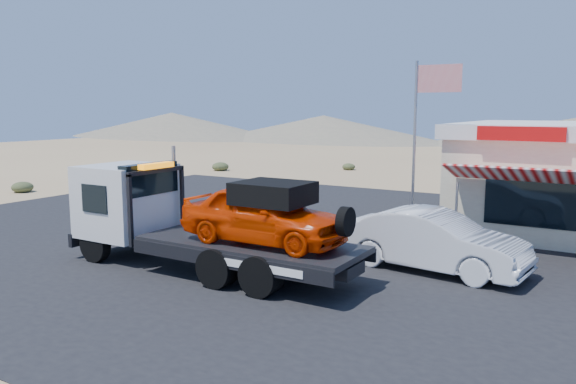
% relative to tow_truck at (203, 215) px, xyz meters
% --- Properties ---
extents(ground, '(120.00, 120.00, 0.00)m').
position_rel_tow_truck_xyz_m(ground, '(-1.04, 2.27, -1.56)').
color(ground, '#9F805A').
rests_on(ground, ground).
extents(asphalt_lot, '(32.00, 24.00, 0.02)m').
position_rel_tow_truck_xyz_m(asphalt_lot, '(0.96, 5.27, -1.55)').
color(asphalt_lot, black).
rests_on(asphalt_lot, ground).
extents(tow_truck, '(8.64, 2.56, 2.89)m').
position_rel_tow_truck_xyz_m(tow_truck, '(0.00, 0.00, 0.00)').
color(tow_truck, black).
rests_on(tow_truck, asphalt_lot).
extents(white_sedan, '(5.21, 2.34, 1.66)m').
position_rel_tow_truck_xyz_m(white_sedan, '(5.48, 3.23, -0.71)').
color(white_sedan, silver).
rests_on(white_sedan, asphalt_lot).
extents(flagpole, '(1.55, 0.10, 6.00)m').
position_rel_tow_truck_xyz_m(flagpole, '(3.89, 6.77, 2.21)').
color(flagpole, '#99999E').
rests_on(flagpole, asphalt_lot).
extents(desert_scrub, '(24.80, 34.93, 0.65)m').
position_rel_tow_truck_xyz_m(desert_scrub, '(-14.46, 11.47, -1.27)').
color(desert_scrub, '#394223').
rests_on(desert_scrub, ground).
extents(distant_hills, '(126.00, 48.00, 4.20)m').
position_rel_tow_truck_xyz_m(distant_hills, '(-10.81, 57.41, 0.33)').
color(distant_hills, '#726B59').
rests_on(distant_hills, ground).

